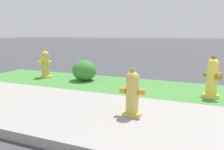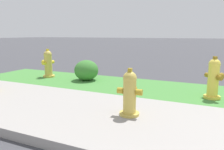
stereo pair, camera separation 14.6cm
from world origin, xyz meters
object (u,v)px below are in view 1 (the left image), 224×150
Objects in this scene: fire_hydrant_across_street at (132,93)px; fire_hydrant_mid_block at (212,78)px; shrub_bush_near_lamp at (84,70)px; fire_hydrant_far_end at (45,64)px.

fire_hydrant_across_street is 1.82m from fire_hydrant_mid_block.
fire_hydrant_mid_block reaches higher than shrub_bush_near_lamp.
fire_hydrant_far_end is 3.54m from fire_hydrant_across_street.
fire_hydrant_far_end is at bearing 146.10° from fire_hydrant_across_street.
fire_hydrant_far_end is 1.11× the size of fire_hydrant_across_street.
shrub_bush_near_lamp is at bearing -80.40° from fire_hydrant_far_end.
fire_hydrant_across_street is at bearing -114.12° from fire_hydrant_far_end.
fire_hydrant_mid_block is (1.10, 1.45, 0.04)m from fire_hydrant_across_street.
fire_hydrant_mid_block is at bearing -8.14° from shrub_bush_near_lamp.
fire_hydrant_mid_block is at bearing -88.31° from fire_hydrant_far_end.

